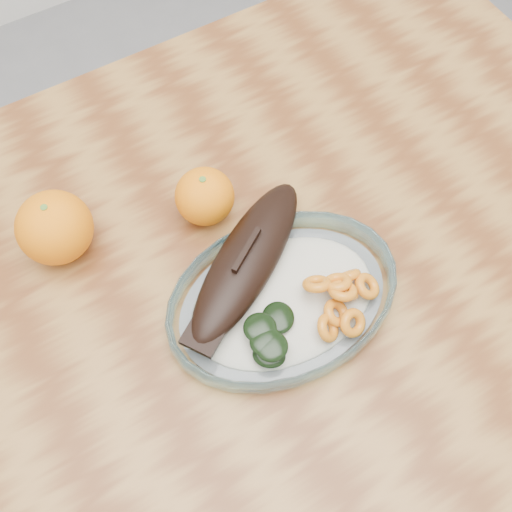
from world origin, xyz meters
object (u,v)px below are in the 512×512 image
object	(u,v)px
dining_table	(221,328)
orange_right	(205,196)
plated_meal	(281,295)
orange_left	(55,228)

from	to	relation	value
dining_table	orange_right	distance (m)	0.18
plated_meal	orange_right	xyz separation A→B (m)	(-0.02, 0.15, 0.02)
dining_table	orange_left	bearing A→B (deg)	130.43
dining_table	orange_right	xyz separation A→B (m)	(0.04, 0.11, 0.13)
dining_table	orange_right	size ratio (longest dim) A/B	16.71
dining_table	orange_right	bearing A→B (deg)	67.71
orange_right	dining_table	bearing A→B (deg)	-112.29
orange_right	plated_meal	bearing A→B (deg)	-84.14
plated_meal	orange_right	distance (m)	0.15
orange_right	orange_left	bearing A→B (deg)	165.66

